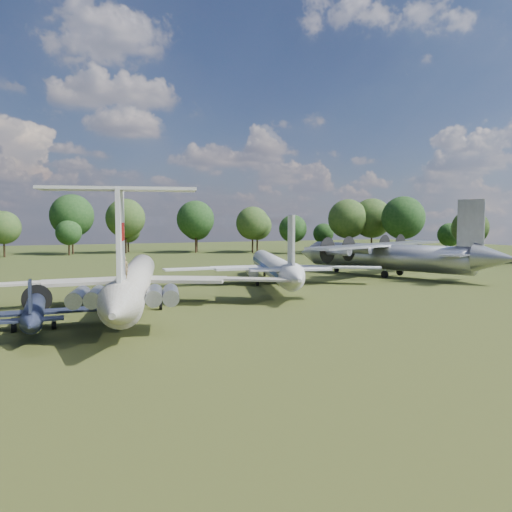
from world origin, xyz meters
name	(u,v)px	position (x,y,z in m)	size (l,w,h in m)	color
ground	(176,300)	(0.00, 0.00, 0.00)	(300.00, 300.00, 0.00)	#223D14
il62_airliner	(135,286)	(-5.22, -3.25, 2.26)	(35.49, 46.13, 4.52)	silver
tu104_jet	(274,270)	(16.45, 7.71, 2.07)	(31.11, 41.48, 4.15)	silver
an12_transport	(387,260)	(38.52, 10.11, 2.67)	(36.38, 40.66, 5.35)	#A0A3A8
small_prop_west	(34,316)	(-15.00, -10.83, 1.20)	(11.97, 16.32, 2.39)	black
person_on_il62	(124,268)	(-8.30, -15.54, 5.40)	(0.64, 0.42, 1.75)	olive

